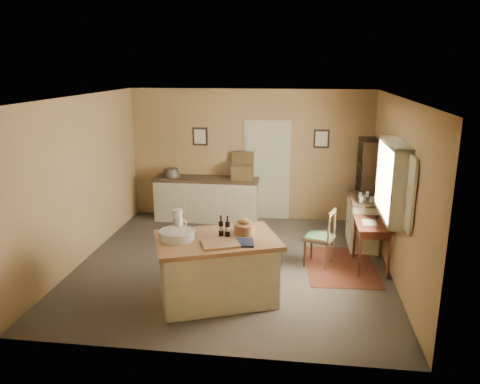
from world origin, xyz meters
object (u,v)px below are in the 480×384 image
Objects in this scene: sideboard at (208,198)px; right_cabinet at (363,221)px; writing_desk at (372,229)px; desk_chair at (319,238)px; work_island at (217,267)px; shelving_unit at (368,187)px.

sideboard is 2.19× the size of right_cabinet.
writing_desk is 0.89× the size of desk_chair.
work_island reaches higher than desk_chair.
right_cabinet reaches higher than desk_chair.
shelving_unit is (3.21, -0.33, 0.43)m from sideboard.
sideboard reaches higher than right_cabinet.
writing_desk is 1.76m from shelving_unit.
shelving_unit reaches higher than work_island.
work_island is at bearing -149.18° from writing_desk.
work_island is 1.91× the size of right_cabinet.
right_cabinet is at bearing 90.01° from writing_desk.
writing_desk is (2.25, 1.34, 0.18)m from work_island.
sideboard is 3.69m from writing_desk.
desk_chair is at bearing -42.18° from sideboard.
writing_desk is at bearing -33.99° from sideboard.
right_cabinet is at bearing -101.15° from shelving_unit.
right_cabinet is (0.82, 0.95, -0.01)m from desk_chair.
work_island is 2.63m from writing_desk.
sideboard is at bearing 160.53° from right_cabinet.
work_island is 3.50m from sideboard.
desk_chair is (1.44, 1.38, -0.02)m from work_island.
shelving_unit reaches higher than writing_desk.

